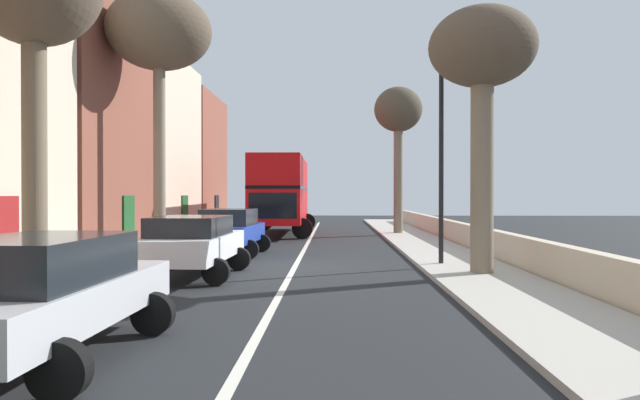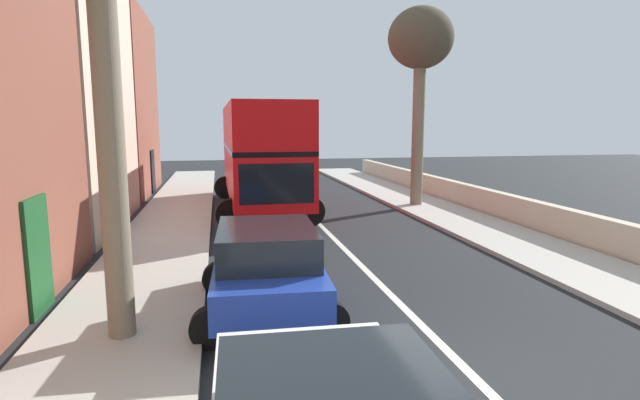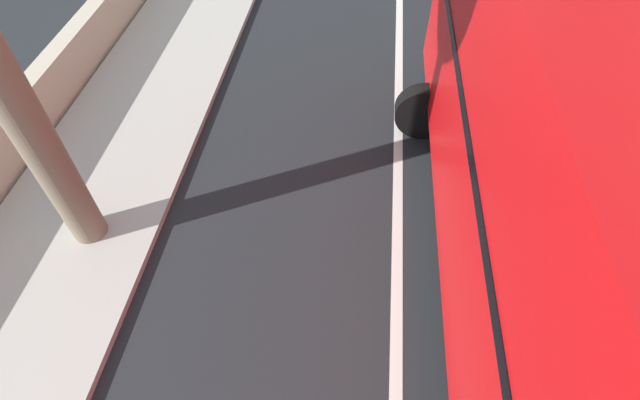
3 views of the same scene
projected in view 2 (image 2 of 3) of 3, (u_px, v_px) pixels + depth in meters
The scene contains 5 objects.
ground_plane at pixel (485, 389), 6.37m from camera, with size 84.00×84.00×0.00m, color black.
road_centre_line at pixel (485, 388), 6.37m from camera, with size 0.16×54.00×0.01m, color silver.
double_decker_bus at pixel (260, 150), 19.20m from camera, with size 3.65×10.15×4.06m.
parked_car_blue_left_4 at pixel (267, 265), 8.68m from camera, with size 2.58×4.07×1.64m.
street_tree_right_1 at pixel (421, 46), 19.33m from camera, with size 2.55×2.55×7.74m.
Camera 2 is at (-3.26, -5.39, 3.36)m, focal length 27.89 mm.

